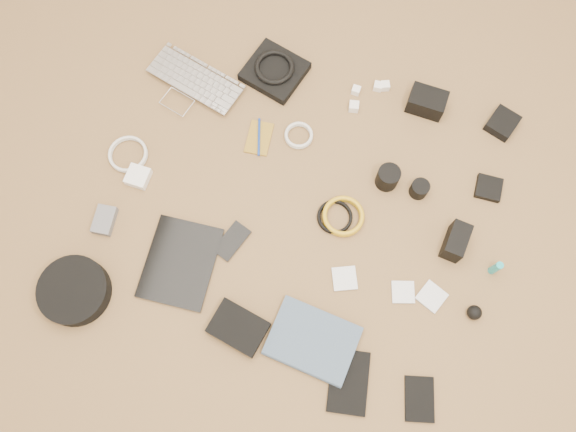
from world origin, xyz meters
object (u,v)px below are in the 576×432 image
(laptop, at_px, (188,90))
(dslr_camera, at_px, (427,102))
(paperback, at_px, (300,371))
(headphone_case, at_px, (74,291))
(phone, at_px, (232,241))
(tablet, at_px, (180,263))

(laptop, distance_m, dslr_camera, 0.81)
(dslr_camera, height_order, paperback, dslr_camera)
(dslr_camera, distance_m, headphone_case, 1.28)
(phone, xyz_separation_m, headphone_case, (-0.40, -0.28, 0.02))
(tablet, xyz_separation_m, phone, (0.13, 0.11, -0.00))
(dslr_camera, relative_size, headphone_case, 0.58)
(paperback, bearing_deg, laptop, 45.29)
(dslr_camera, height_order, tablet, dslr_camera)
(laptop, relative_size, phone, 2.71)
(laptop, xyz_separation_m, dslr_camera, (0.79, 0.17, 0.02))
(dslr_camera, distance_m, phone, 0.80)
(laptop, distance_m, paperback, 1.00)
(headphone_case, distance_m, paperback, 0.72)
(paperback, bearing_deg, tablet, 71.75)
(phone, height_order, paperback, paperback)
(dslr_camera, bearing_deg, tablet, -126.01)
(phone, bearing_deg, paperback, -24.97)
(paperback, bearing_deg, dslr_camera, -3.22)
(dslr_camera, distance_m, paperback, 0.97)
(laptop, distance_m, headphone_case, 0.76)
(laptop, xyz_separation_m, paperback, (0.62, -0.79, -0.00))
(phone, bearing_deg, headphone_case, -124.13)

